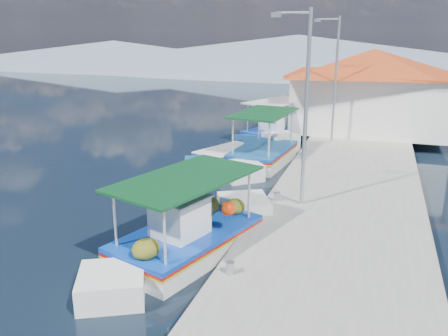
% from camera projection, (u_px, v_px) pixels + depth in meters
% --- Properties ---
extents(ground, '(160.00, 160.00, 0.00)m').
position_uv_depth(ground, '(145.00, 223.00, 14.69)').
color(ground, black).
rests_on(ground, ground).
extents(quay, '(5.00, 44.00, 0.50)m').
position_uv_depth(quay, '(351.00, 179.00, 18.27)').
color(quay, '#A2A098').
rests_on(quay, ground).
extents(bollards, '(0.20, 17.20, 0.30)m').
position_uv_depth(bollards, '(295.00, 169.00, 18.11)').
color(bollards, '#A5A8AD').
rests_on(bollards, quay).
extents(main_caique, '(3.63, 7.10, 2.45)m').
position_uv_depth(main_caique, '(188.00, 237.00, 12.60)').
color(main_caique, white).
rests_on(main_caique, ground).
extents(caique_green_canopy, '(2.56, 7.01, 2.63)m').
position_uv_depth(caique_green_canopy, '(263.00, 155.00, 21.18)').
color(caique_green_canopy, white).
rests_on(caique_green_canopy, ground).
extents(caique_blue_hull, '(3.01, 4.97, 0.97)m').
position_uv_depth(caique_blue_hull, '(227.00, 157.00, 21.38)').
color(caique_blue_hull, '#17528F').
rests_on(caique_blue_hull, ground).
extents(caique_far, '(3.88, 6.40, 2.45)m').
position_uv_depth(caique_far, '(277.00, 133.00, 25.46)').
color(caique_far, '#17528F').
rests_on(caique_far, ground).
extents(harbor_building, '(10.49, 10.49, 4.40)m').
position_uv_depth(harbor_building, '(371.00, 88.00, 25.63)').
color(harbor_building, white).
rests_on(harbor_building, quay).
extents(lamp_post_near, '(1.21, 0.14, 6.00)m').
position_uv_depth(lamp_post_near, '(303.00, 100.00, 14.03)').
color(lamp_post_near, '#A5A8AD').
rests_on(lamp_post_near, quay).
extents(lamp_post_far, '(1.21, 0.14, 6.00)m').
position_uv_depth(lamp_post_far, '(334.00, 74.00, 22.20)').
color(lamp_post_far, '#A5A8AD').
rests_on(lamp_post_far, quay).
extents(mountain_ridge, '(171.40, 96.00, 5.50)m').
position_uv_depth(mountain_ridge, '(382.00, 59.00, 62.98)').
color(mountain_ridge, slate).
rests_on(mountain_ridge, ground).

